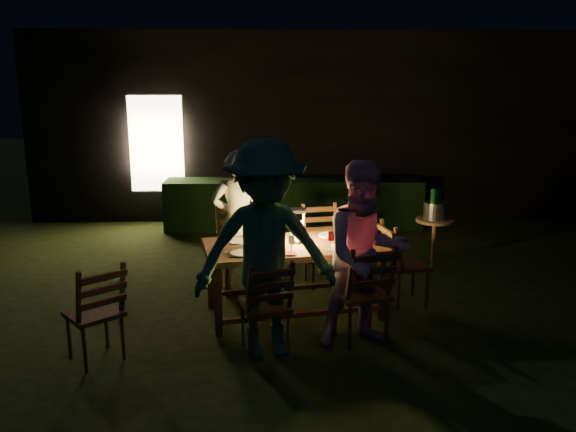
{
  "coord_description": "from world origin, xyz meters",
  "views": [
    {
      "loc": [
        -0.9,
        -5.35,
        2.31
      ],
      "look_at": [
        -0.71,
        0.36,
        0.98
      ],
      "focal_mm": 35.0,
      "sensor_mm": 36.0,
      "label": 1
    }
  ],
  "objects_px": {
    "chair_spare": "(96,330)",
    "chair_far_right": "(324,260)",
    "bottle_table": "(270,232)",
    "bottle_bucket_a": "(433,207)",
    "dining_table": "(294,251)",
    "lantern": "(298,227)",
    "chair_near_left": "(266,322)",
    "person_opp_right": "(365,255)",
    "chair_near_right": "(362,310)",
    "chair_end": "(404,278)",
    "bottle_bucket_b": "(439,206)",
    "person_house_side": "(238,221)",
    "chair_far_left": "(240,265)",
    "ice_bucket": "(435,211)",
    "side_table": "(435,225)",
    "person_opp_left": "(266,250)"
  },
  "relations": [
    {
      "from": "bottle_table",
      "to": "bottle_bucket_a",
      "type": "xyz_separation_m",
      "value": [
        2.06,
        1.45,
        -0.08
      ]
    },
    {
      "from": "lantern",
      "to": "bottle_table",
      "type": "xyz_separation_m",
      "value": [
        -0.28,
        -0.11,
        -0.02
      ]
    },
    {
      "from": "chair_far_right",
      "to": "chair_near_right",
      "type": "bearing_deg",
      "value": 86.31
    },
    {
      "from": "chair_spare",
      "to": "person_opp_right",
      "type": "xyz_separation_m",
      "value": [
        2.34,
        0.26,
        0.56
      ]
    },
    {
      "from": "chair_spare",
      "to": "person_house_side",
      "type": "bearing_deg",
      "value": 15.41
    },
    {
      "from": "chair_spare",
      "to": "bottle_bucket_b",
      "type": "bearing_deg",
      "value": -6.88
    },
    {
      "from": "person_opp_right",
      "to": "person_opp_left",
      "type": "distance_m",
      "value": 0.91
    },
    {
      "from": "person_opp_right",
      "to": "lantern",
      "type": "height_order",
      "value": "person_opp_right"
    },
    {
      "from": "side_table",
      "to": "person_opp_right",
      "type": "bearing_deg",
      "value": -120.43
    },
    {
      "from": "chair_near_left",
      "to": "bottle_table",
      "type": "height_order",
      "value": "bottle_table"
    },
    {
      "from": "chair_near_left",
      "to": "bottle_bucket_a",
      "type": "distance_m",
      "value": 3.12
    },
    {
      "from": "person_opp_right",
      "to": "person_house_side",
      "type": "bearing_deg",
      "value": 118.76
    },
    {
      "from": "person_opp_left",
      "to": "dining_table",
      "type": "bearing_deg",
      "value": 61.24
    },
    {
      "from": "person_house_side",
      "to": "bottle_bucket_a",
      "type": "bearing_deg",
      "value": -175.5
    },
    {
      "from": "chair_far_right",
      "to": "ice_bucket",
      "type": "height_order",
      "value": "chair_far_right"
    },
    {
      "from": "person_opp_right",
      "to": "ice_bucket",
      "type": "xyz_separation_m",
      "value": [
        1.27,
        2.16,
        -0.09
      ]
    },
    {
      "from": "chair_end",
      "to": "bottle_bucket_b",
      "type": "bearing_deg",
      "value": 139.57
    },
    {
      "from": "chair_far_left",
      "to": "chair_near_left",
      "type": "bearing_deg",
      "value": 86.46
    },
    {
      "from": "person_opp_right",
      "to": "bottle_bucket_b",
      "type": "distance_m",
      "value": 2.56
    },
    {
      "from": "person_opp_left",
      "to": "lantern",
      "type": "distance_m",
      "value": 1.0
    },
    {
      "from": "person_house_side",
      "to": "side_table",
      "type": "bearing_deg",
      "value": -174.94
    },
    {
      "from": "bottle_table",
      "to": "ice_bucket",
      "type": "xyz_separation_m",
      "value": [
        2.11,
        1.49,
        -0.13
      ]
    },
    {
      "from": "chair_near_right",
      "to": "ice_bucket",
      "type": "bearing_deg",
      "value": 43.42
    },
    {
      "from": "chair_near_left",
      "to": "ice_bucket",
      "type": "xyz_separation_m",
      "value": [
        2.16,
        2.28,
        0.48
      ]
    },
    {
      "from": "chair_far_left",
      "to": "lantern",
      "type": "bearing_deg",
      "value": 121.15
    },
    {
      "from": "chair_far_left",
      "to": "person_opp_left",
      "type": "bearing_deg",
      "value": 86.39
    },
    {
      "from": "chair_far_right",
      "to": "lantern",
      "type": "relative_size",
      "value": 2.78
    },
    {
      "from": "chair_far_left",
      "to": "ice_bucket",
      "type": "distance_m",
      "value": 2.62
    },
    {
      "from": "side_table",
      "to": "bottle_bucket_a",
      "type": "bearing_deg",
      "value": -141.34
    },
    {
      "from": "chair_near_left",
      "to": "chair_spare",
      "type": "distance_m",
      "value": 1.45
    },
    {
      "from": "chair_far_right",
      "to": "bottle_bucket_b",
      "type": "relative_size",
      "value": 3.04
    },
    {
      "from": "lantern",
      "to": "ice_bucket",
      "type": "height_order",
      "value": "lantern"
    },
    {
      "from": "chair_far_right",
      "to": "chair_far_left",
      "type": "bearing_deg",
      "value": -0.09
    },
    {
      "from": "person_opp_right",
      "to": "bottle_bucket_b",
      "type": "bearing_deg",
      "value": 47.81
    },
    {
      "from": "bottle_bucket_b",
      "to": "person_house_side",
      "type": "bearing_deg",
      "value": -163.16
    },
    {
      "from": "dining_table",
      "to": "chair_spare",
      "type": "distance_m",
      "value": 2.03
    },
    {
      "from": "dining_table",
      "to": "lantern",
      "type": "xyz_separation_m",
      "value": [
        0.04,
        0.06,
        0.23
      ]
    },
    {
      "from": "person_opp_right",
      "to": "bottle_bucket_b",
      "type": "xyz_separation_m",
      "value": [
        1.32,
        2.2,
        -0.04
      ]
    },
    {
      "from": "dining_table",
      "to": "chair_near_left",
      "type": "distance_m",
      "value": 0.97
    },
    {
      "from": "chair_end",
      "to": "ice_bucket",
      "type": "relative_size",
      "value": 3.12
    },
    {
      "from": "chair_near_right",
      "to": "chair_spare",
      "type": "relative_size",
      "value": 1.07
    },
    {
      "from": "chair_near_left",
      "to": "bottle_table",
      "type": "relative_size",
      "value": 3.23
    },
    {
      "from": "chair_near_right",
      "to": "person_house_side",
      "type": "height_order",
      "value": "person_house_side"
    },
    {
      "from": "person_house_side",
      "to": "bottle_bucket_a",
      "type": "height_order",
      "value": "person_house_side"
    },
    {
      "from": "person_opp_right",
      "to": "ice_bucket",
      "type": "distance_m",
      "value": 2.5
    },
    {
      "from": "chair_near_left",
      "to": "person_opp_left",
      "type": "bearing_deg",
      "value": -97.74
    },
    {
      "from": "person_opp_right",
      "to": "chair_spare",
      "type": "bearing_deg",
      "value": 175.04
    },
    {
      "from": "chair_spare",
      "to": "chair_far_right",
      "type": "bearing_deg",
      "value": 0.09
    },
    {
      "from": "chair_near_left",
      "to": "chair_far_left",
      "type": "bearing_deg",
      "value": 84.44
    },
    {
      "from": "bottle_bucket_b",
      "to": "bottle_bucket_a",
      "type": "bearing_deg",
      "value": -141.34
    }
  ]
}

